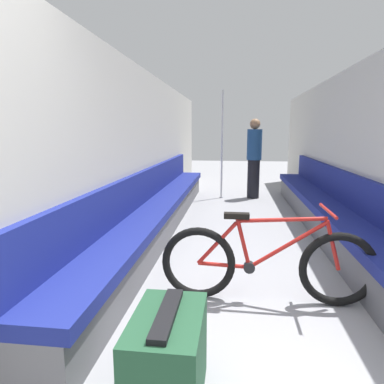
# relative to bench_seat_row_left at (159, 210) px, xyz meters

# --- Properties ---
(wall_left) EXTENTS (0.10, 10.27, 2.20)m
(wall_left) POSITION_rel_bench_seat_row_left_xyz_m (-0.26, 0.08, 0.81)
(wall_left) COLOR beige
(wall_left) RESTS_ON ground
(wall_right) EXTENTS (0.10, 10.27, 2.20)m
(wall_right) POSITION_rel_bench_seat_row_left_xyz_m (2.54, 0.08, 0.81)
(wall_right) COLOR beige
(wall_right) RESTS_ON ground
(bench_seat_row_left) EXTENTS (0.47, 6.29, 0.86)m
(bench_seat_row_left) POSITION_rel_bench_seat_row_left_xyz_m (0.00, 0.00, 0.00)
(bench_seat_row_left) COLOR #5B5B60
(bench_seat_row_left) RESTS_ON ground
(bench_seat_row_right) EXTENTS (0.47, 6.29, 0.86)m
(bench_seat_row_right) POSITION_rel_bench_seat_row_left_xyz_m (2.29, 0.00, 0.00)
(bench_seat_row_right) COLOR #5B5B60
(bench_seat_row_right) RESTS_ON ground
(bicycle) EXTENTS (1.71, 0.46, 0.78)m
(bicycle) POSITION_rel_bench_seat_row_left_xyz_m (1.30, -1.90, 0.04)
(bicycle) COLOR black
(bicycle) RESTS_ON ground
(grab_pole_near) EXTENTS (0.08, 0.08, 2.18)m
(grab_pole_near) POSITION_rel_bench_seat_row_left_xyz_m (0.76, 2.48, 0.78)
(grab_pole_near) COLOR gray
(grab_pole_near) RESTS_ON ground
(passenger_standing) EXTENTS (0.30, 0.30, 1.62)m
(passenger_standing) POSITION_rel_bench_seat_row_left_xyz_m (1.42, 2.55, 0.55)
(passenger_standing) COLOR black
(passenger_standing) RESTS_ON ground
(luggage_bag) EXTENTS (0.35, 0.56, 0.51)m
(luggage_bag) POSITION_rel_bench_seat_row_left_xyz_m (0.71, -3.04, -0.04)
(luggage_bag) COLOR #1E472D
(luggage_bag) RESTS_ON ground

